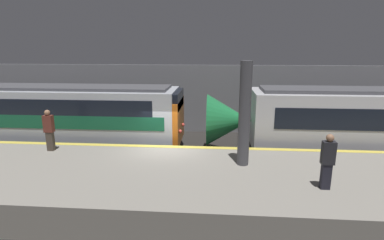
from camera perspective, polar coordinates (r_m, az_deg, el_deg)
ground_plane at (r=13.75m, az=-4.63°, el=-9.21°), size 120.00×120.00×0.00m
platform at (r=11.09m, az=-6.95°, el=-12.05°), size 40.00×5.44×1.11m
station_rear_barrier at (r=19.14m, az=-1.79°, el=4.08°), size 50.00×0.15×4.27m
support_pillar_near at (r=10.89m, az=9.98°, el=1.05°), size 0.43×0.43×3.80m
train_boxy at (r=18.46m, az=-31.43°, el=0.51°), size 18.30×2.84×3.44m
person_waiting at (r=9.99m, az=24.41°, el=-7.00°), size 0.38×0.24×1.75m
person_walking at (r=13.78m, az=-25.57°, el=-1.59°), size 0.38×0.24×1.75m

